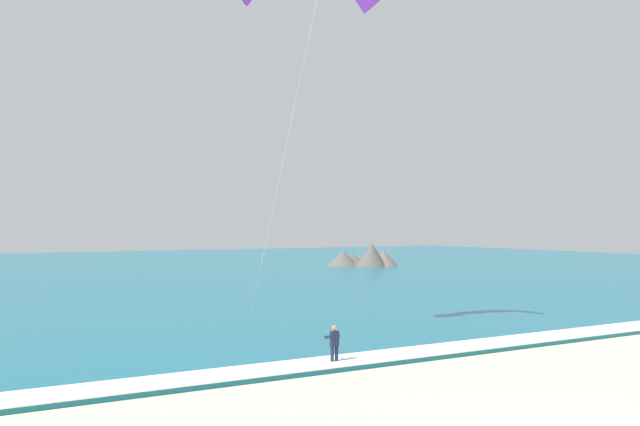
# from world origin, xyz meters

# --- Properties ---
(sea) EXTENTS (200.00, 120.00, 0.20)m
(sea) POSITION_xyz_m (0.00, 70.88, 0.10)
(sea) COLOR #146075
(sea) RESTS_ON ground
(surf_foam) EXTENTS (200.00, 2.07, 0.04)m
(surf_foam) POSITION_xyz_m (0.00, 11.88, 0.22)
(surf_foam) COLOR white
(surf_foam) RESTS_ON sea
(surfboard) EXTENTS (0.52, 1.42, 0.09)m
(surfboard) POSITION_xyz_m (-1.05, 11.83, 0.03)
(surfboard) COLOR #E04C38
(surfboard) RESTS_ON ground
(kitesurfer) EXTENTS (0.55, 0.53, 1.69)m
(kitesurfer) POSITION_xyz_m (-1.05, 11.85, 0.94)
(kitesurfer) COLOR #191E38
(kitesurfer) RESTS_ON ground
(headland_right) EXTENTS (9.58, 8.44, 3.32)m
(headland_right) POSITION_xyz_m (32.91, 63.63, 1.20)
(headland_right) COLOR #56514C
(headland_right) RESTS_ON ground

